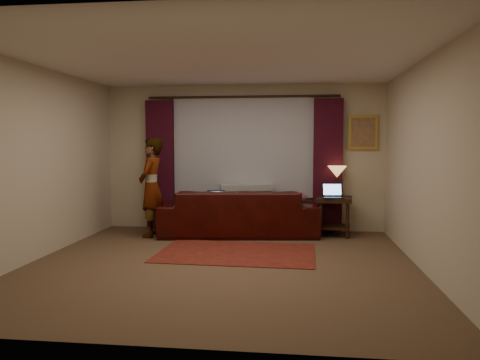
% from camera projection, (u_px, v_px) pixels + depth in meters
% --- Properties ---
extents(floor, '(5.00, 5.00, 0.01)m').
position_uv_depth(floor, '(221.00, 264.00, 6.06)').
color(floor, brown).
rests_on(floor, ground).
extents(ceiling, '(5.00, 5.00, 0.02)m').
position_uv_depth(ceiling, '(221.00, 60.00, 5.85)').
color(ceiling, silver).
rests_on(ceiling, ground).
extents(wall_back, '(5.00, 0.02, 2.60)m').
position_uv_depth(wall_back, '(243.00, 158.00, 8.43)').
color(wall_back, beige).
rests_on(wall_back, ground).
extents(wall_front, '(5.00, 0.02, 2.60)m').
position_uv_depth(wall_front, '(168.00, 179.00, 3.48)').
color(wall_front, beige).
rests_on(wall_front, ground).
extents(wall_left, '(0.02, 5.00, 2.60)m').
position_uv_depth(wall_left, '(37.00, 163.00, 6.25)').
color(wall_left, beige).
rests_on(wall_left, ground).
extents(wall_right, '(0.02, 5.00, 2.60)m').
position_uv_depth(wall_right, '(425.00, 165.00, 5.66)').
color(wall_right, beige).
rests_on(wall_right, ground).
extents(sheer_curtain, '(2.50, 0.05, 1.80)m').
position_uv_depth(sheer_curtain, '(243.00, 147.00, 8.35)').
color(sheer_curtain, '#9F9FA6').
rests_on(sheer_curtain, wall_back).
extents(drape_left, '(0.50, 0.14, 2.30)m').
position_uv_depth(drape_left, '(161.00, 164.00, 8.51)').
color(drape_left, '#340A17').
rests_on(drape_left, floor).
extents(drape_right, '(0.50, 0.14, 2.30)m').
position_uv_depth(drape_right, '(328.00, 165.00, 8.15)').
color(drape_right, '#340A17').
rests_on(drape_right, floor).
extents(curtain_rod, '(0.04, 0.04, 3.40)m').
position_uv_depth(curtain_rod, '(242.00, 97.00, 8.23)').
color(curtain_rod, '#301F11').
rests_on(curtain_rod, wall_back).
extents(picture_frame, '(0.50, 0.04, 0.60)m').
position_uv_depth(picture_frame, '(363.00, 132.00, 8.11)').
color(picture_frame, gold).
rests_on(picture_frame, wall_back).
extents(sofa, '(2.77, 1.45, 1.07)m').
position_uv_depth(sofa, '(239.00, 204.00, 7.96)').
color(sofa, black).
rests_on(sofa, floor).
extents(throw_blanket, '(0.96, 0.52, 0.11)m').
position_uv_depth(throw_blanket, '(246.00, 171.00, 8.21)').
color(throw_blanket, gray).
rests_on(throw_blanket, sofa).
extents(clothing_pile, '(0.55, 0.44, 0.22)m').
position_uv_depth(clothing_pile, '(292.00, 198.00, 7.85)').
color(clothing_pile, '#7A3D54').
rests_on(clothing_pile, sofa).
extents(laptop_sofa, '(0.34, 0.36, 0.22)m').
position_uv_depth(laptop_sofa, '(216.00, 198.00, 7.79)').
color(laptop_sofa, black).
rests_on(laptop_sofa, sofa).
extents(area_rug, '(2.26, 1.54, 0.01)m').
position_uv_depth(area_rug, '(237.00, 253.00, 6.66)').
color(area_rug, maroon).
rests_on(area_rug, floor).
extents(end_table, '(0.64, 0.64, 0.66)m').
position_uv_depth(end_table, '(334.00, 216.00, 7.89)').
color(end_table, black).
rests_on(end_table, floor).
extents(tiffany_lamp, '(0.34, 0.34, 0.52)m').
position_uv_depth(tiffany_lamp, '(337.00, 181.00, 7.97)').
color(tiffany_lamp, olive).
rests_on(tiffany_lamp, end_table).
extents(laptop_table, '(0.37, 0.40, 0.24)m').
position_uv_depth(laptop_table, '(333.00, 191.00, 7.69)').
color(laptop_table, black).
rests_on(laptop_table, end_table).
extents(person, '(0.51, 0.51, 1.66)m').
position_uv_depth(person, '(151.00, 187.00, 7.81)').
color(person, gray).
rests_on(person, floor).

